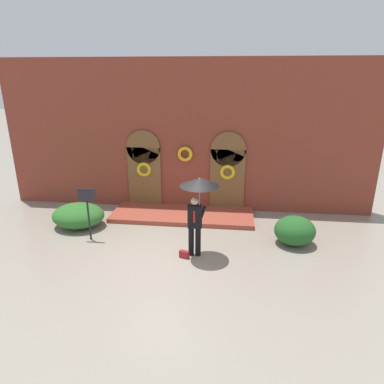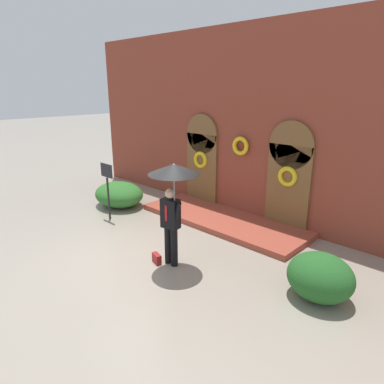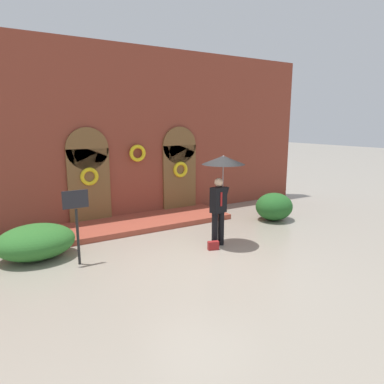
{
  "view_description": "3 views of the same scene",
  "coord_description": "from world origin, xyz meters",
  "views": [
    {
      "loc": [
        1.73,
        -8.54,
        5.06
      ],
      "look_at": [
        0.53,
        1.56,
        1.51
      ],
      "focal_mm": 32.0,
      "sensor_mm": 36.0,
      "label": 1
    },
    {
      "loc": [
        5.95,
        -4.43,
        3.89
      ],
      "look_at": [
        0.06,
        1.7,
        1.26
      ],
      "focal_mm": 32.0,
      "sensor_mm": 36.0,
      "label": 2
    },
    {
      "loc": [
        -4.2,
        -6.72,
        3.16
      ],
      "look_at": [
        0.66,
        1.46,
        1.25
      ],
      "focal_mm": 32.0,
      "sensor_mm": 36.0,
      "label": 3
    }
  ],
  "objects": [
    {
      "name": "shrub_right",
      "position": [
        3.76,
        1.34,
        0.45
      ],
      "size": [
        1.25,
        1.14,
        0.91
      ],
      "primitive_type": "ellipsoid",
      "color": "#235B23",
      "rests_on": "ground"
    },
    {
      "name": "shrub_left",
      "position": [
        -3.45,
        1.8,
        0.41
      ],
      "size": [
        1.79,
        1.48,
        0.81
      ],
      "primitive_type": "ellipsoid",
      "color": "#2D6B28",
      "rests_on": "ground"
    },
    {
      "name": "handbag",
      "position": [
        0.48,
        0.1,
        0.11
      ],
      "size": [
        0.3,
        0.19,
        0.22
      ],
      "primitive_type": "cube",
      "rotation": [
        0.0,
        0.0,
        -0.29
      ],
      "color": "maroon",
      "rests_on": "ground"
    },
    {
      "name": "person_with_umbrella",
      "position": [
        0.86,
        0.3,
        1.91
      ],
      "size": [
        1.1,
        1.1,
        2.36
      ],
      "color": "black",
      "rests_on": "ground"
    },
    {
      "name": "building_facade",
      "position": [
        -0.0,
        4.15,
        2.68
      ],
      "size": [
        14.0,
        2.3,
        5.6
      ],
      "color": "brown",
      "rests_on": "ground"
    },
    {
      "name": "sign_post",
      "position": [
        -2.66,
        0.9,
        1.16
      ],
      "size": [
        0.56,
        0.06,
        1.72
      ],
      "color": "black",
      "rests_on": "ground"
    },
    {
      "name": "ground_plane",
      "position": [
        0.0,
        0.0,
        0.0
      ],
      "size": [
        80.0,
        80.0,
        0.0
      ],
      "primitive_type": "plane",
      "color": "gray"
    }
  ]
}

